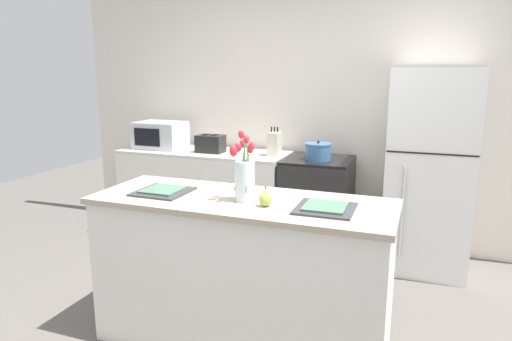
{
  "coord_description": "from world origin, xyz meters",
  "views": [
    {
      "loc": [
        0.99,
        -2.41,
        1.68
      ],
      "look_at": [
        0.0,
        0.25,
        1.06
      ],
      "focal_mm": 32.0,
      "sensor_mm": 36.0,
      "label": 1
    }
  ],
  "objects_px": {
    "refrigerator": "(429,171)",
    "knife_block": "(274,144)",
    "plate_setting_right": "(325,208)",
    "cooking_pot": "(318,151)",
    "flower_vase": "(244,176)",
    "toaster": "(210,144)",
    "plate_setting_left": "(163,191)",
    "pear_figurine": "(265,198)",
    "microwave": "(161,135)",
    "stove_range": "(317,206)"
  },
  "relations": [
    {
      "from": "plate_setting_left",
      "to": "stove_range",
      "type": "bearing_deg",
      "value": 69.54
    },
    {
      "from": "plate_setting_right",
      "to": "cooking_pot",
      "type": "relative_size",
      "value": 1.35
    },
    {
      "from": "toaster",
      "to": "cooking_pot",
      "type": "relative_size",
      "value": 1.19
    },
    {
      "from": "refrigerator",
      "to": "plate_setting_right",
      "type": "xyz_separation_m",
      "value": [
        -0.54,
        -1.64,
        0.09
      ]
    },
    {
      "from": "knife_block",
      "to": "plate_setting_right",
      "type": "bearing_deg",
      "value": -63.14
    },
    {
      "from": "refrigerator",
      "to": "plate_setting_left",
      "type": "xyz_separation_m",
      "value": [
        -1.56,
        -1.64,
        0.09
      ]
    },
    {
      "from": "toaster",
      "to": "stove_range",
      "type": "bearing_deg",
      "value": 2.57
    },
    {
      "from": "stove_range",
      "to": "plate_setting_right",
      "type": "distance_m",
      "value": 1.76
    },
    {
      "from": "stove_range",
      "to": "refrigerator",
      "type": "relative_size",
      "value": 0.53
    },
    {
      "from": "stove_range",
      "to": "cooking_pot",
      "type": "height_order",
      "value": "cooking_pot"
    },
    {
      "from": "refrigerator",
      "to": "flower_vase",
      "type": "xyz_separation_m",
      "value": [
        -1.02,
        -1.63,
        0.23
      ]
    },
    {
      "from": "refrigerator",
      "to": "flower_vase",
      "type": "bearing_deg",
      "value": -121.88
    },
    {
      "from": "flower_vase",
      "to": "stove_range",
      "type": "bearing_deg",
      "value": 87.69
    },
    {
      "from": "toaster",
      "to": "pear_figurine",
      "type": "bearing_deg",
      "value": -55.2
    },
    {
      "from": "plate_setting_left",
      "to": "microwave",
      "type": "bearing_deg",
      "value": 122.38
    },
    {
      "from": "stove_range",
      "to": "flower_vase",
      "type": "distance_m",
      "value": 1.75
    },
    {
      "from": "stove_range",
      "to": "plate_setting_left",
      "type": "bearing_deg",
      "value": -110.46
    },
    {
      "from": "toaster",
      "to": "cooking_pot",
      "type": "distance_m",
      "value": 1.07
    },
    {
      "from": "pear_figurine",
      "to": "knife_block",
      "type": "distance_m",
      "value": 1.78
    },
    {
      "from": "flower_vase",
      "to": "cooking_pot",
      "type": "xyz_separation_m",
      "value": [
        0.08,
        1.57,
        -0.11
      ]
    },
    {
      "from": "refrigerator",
      "to": "stove_range",
      "type": "bearing_deg",
      "value": -179.96
    },
    {
      "from": "cooking_pot",
      "to": "refrigerator",
      "type": "bearing_deg",
      "value": 3.56
    },
    {
      "from": "refrigerator",
      "to": "microwave",
      "type": "bearing_deg",
      "value": -179.97
    },
    {
      "from": "pear_figurine",
      "to": "plate_setting_right",
      "type": "xyz_separation_m",
      "value": [
        0.33,
        0.06,
        -0.04
      ]
    },
    {
      "from": "stove_range",
      "to": "pear_figurine",
      "type": "bearing_deg",
      "value": -87.13
    },
    {
      "from": "plate_setting_right",
      "to": "microwave",
      "type": "height_order",
      "value": "microwave"
    },
    {
      "from": "plate_setting_right",
      "to": "stove_range",
      "type": "bearing_deg",
      "value": 104.09
    },
    {
      "from": "pear_figurine",
      "to": "toaster",
      "type": "bearing_deg",
      "value": 124.8
    },
    {
      "from": "plate_setting_left",
      "to": "pear_figurine",
      "type": "bearing_deg",
      "value": -4.61
    },
    {
      "from": "plate_setting_right",
      "to": "pear_figurine",
      "type": "bearing_deg",
      "value": -170.23
    },
    {
      "from": "stove_range",
      "to": "toaster",
      "type": "xyz_separation_m",
      "value": [
        -1.06,
        -0.05,
        0.54
      ]
    },
    {
      "from": "toaster",
      "to": "cooking_pot",
      "type": "bearing_deg",
      "value": -0.54
    },
    {
      "from": "knife_block",
      "to": "cooking_pot",
      "type": "bearing_deg",
      "value": -8.8
    },
    {
      "from": "pear_figurine",
      "to": "cooking_pot",
      "type": "distance_m",
      "value": 1.64
    },
    {
      "from": "plate_setting_right",
      "to": "microwave",
      "type": "bearing_deg",
      "value": 141.53
    },
    {
      "from": "refrigerator",
      "to": "knife_block",
      "type": "xyz_separation_m",
      "value": [
        -1.37,
        0.01,
        0.16
      ]
    },
    {
      "from": "flower_vase",
      "to": "plate_setting_right",
      "type": "relative_size",
      "value": 1.32
    },
    {
      "from": "refrigerator",
      "to": "toaster",
      "type": "distance_m",
      "value": 2.01
    },
    {
      "from": "stove_range",
      "to": "pear_figurine",
      "type": "xyz_separation_m",
      "value": [
        0.08,
        -1.69,
        0.54
      ]
    },
    {
      "from": "stove_range",
      "to": "microwave",
      "type": "relative_size",
      "value": 1.87
    },
    {
      "from": "refrigerator",
      "to": "pear_figurine",
      "type": "height_order",
      "value": "refrigerator"
    },
    {
      "from": "plate_setting_right",
      "to": "knife_block",
      "type": "xyz_separation_m",
      "value": [
        -0.83,
        1.65,
        0.06
      ]
    },
    {
      "from": "stove_range",
      "to": "pear_figurine",
      "type": "distance_m",
      "value": 1.78
    },
    {
      "from": "pear_figurine",
      "to": "knife_block",
      "type": "xyz_separation_m",
      "value": [
        -0.51,
        1.7,
        0.03
      ]
    },
    {
      "from": "toaster",
      "to": "knife_block",
      "type": "relative_size",
      "value": 1.04
    },
    {
      "from": "pear_figurine",
      "to": "stove_range",
      "type": "bearing_deg",
      "value": 92.87
    },
    {
      "from": "refrigerator",
      "to": "toaster",
      "type": "xyz_separation_m",
      "value": [
        -2.01,
        -0.05,
        0.13
      ]
    },
    {
      "from": "flower_vase",
      "to": "knife_block",
      "type": "height_order",
      "value": "flower_vase"
    },
    {
      "from": "refrigerator",
      "to": "plate_setting_left",
      "type": "height_order",
      "value": "refrigerator"
    },
    {
      "from": "cooking_pot",
      "to": "microwave",
      "type": "xyz_separation_m",
      "value": [
        -1.66,
        0.06,
        0.06
      ]
    }
  ]
}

